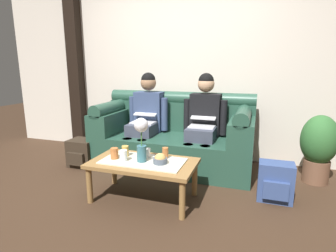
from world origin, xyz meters
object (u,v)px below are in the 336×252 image
at_px(flower_vase, 142,136).
at_px(coffee_table, 143,166).
at_px(cup_near_right, 114,153).
at_px(backpack_right, 275,182).
at_px(backpack_left, 83,153).
at_px(person_left, 146,115).
at_px(potted_plant, 319,146).
at_px(couch, 174,138).
at_px(cup_far_right, 125,151).
at_px(person_right, 204,119).
at_px(cup_far_center, 123,156).
at_px(cup_far_left, 147,153).
at_px(cup_near_left, 165,153).
at_px(snack_bowl, 160,160).

bearing_deg(flower_vase, coffee_table, 96.26).
distance_m(cup_near_right, backpack_right, 1.61).
height_order(flower_vase, backpack_left, flower_vase).
xyz_separation_m(person_left, potted_plant, (2.10, -0.01, -0.23)).
relative_size(couch, cup_far_right, 18.96).
distance_m(person_right, cup_far_right, 1.15).
relative_size(cup_far_center, cup_far_right, 1.01).
bearing_deg(cup_far_center, couch, 80.93).
bearing_deg(couch, person_left, -179.60).
distance_m(cup_far_center, cup_far_left, 0.25).
bearing_deg(cup_near_right, cup_far_right, 58.96).
bearing_deg(person_right, cup_near_left, -103.23).
height_order(coffee_table, cup_far_left, cup_far_left).
distance_m(snack_bowl, cup_far_left, 0.23).
bearing_deg(flower_vase, couch, 90.17).
distance_m(coffee_table, cup_far_right, 0.26).
relative_size(flower_vase, cup_near_right, 3.93).
relative_size(cup_near_left, backpack_left, 0.30).
distance_m(person_left, cup_far_right, 0.99).
xyz_separation_m(person_left, backpack_left, (-0.74, -0.43, -0.48)).
bearing_deg(cup_near_right, cup_near_left, 20.23).
bearing_deg(person_left, flower_vase, -69.25).
bearing_deg(cup_near_left, potted_plant, 29.79).
relative_size(cup_near_left, cup_far_center, 1.01).
xyz_separation_m(flower_vase, cup_near_right, (-0.29, -0.01, -0.20)).
bearing_deg(couch, backpack_right, -27.27).
distance_m(couch, backpack_right, 1.41).
distance_m(coffee_table, cup_near_right, 0.31).
height_order(person_left, snack_bowl, person_left).
xyz_separation_m(coffee_table, potted_plant, (1.71, 1.01, 0.08)).
xyz_separation_m(cup_near_left, cup_near_right, (-0.47, -0.17, -0.00)).
distance_m(flower_vase, backpack_left, 1.38).
relative_size(person_right, cup_far_right, 11.42).
bearing_deg(cup_far_right, cup_near_left, 9.34).
bearing_deg(snack_bowl, potted_plant, 34.07).
relative_size(cup_near_right, backpack_left, 0.30).
height_order(person_left, potted_plant, person_left).
distance_m(coffee_table, backpack_left, 1.29).
relative_size(snack_bowl, cup_far_left, 1.48).
xyz_separation_m(cup_near_right, cup_far_left, (0.29, 0.15, -0.01)).
bearing_deg(cup_far_right, couch, 76.77).
distance_m(snack_bowl, backpack_left, 1.48).
bearing_deg(couch, person_right, -0.40).
height_order(cup_far_center, cup_far_right, cup_far_center).
relative_size(cup_near_left, cup_far_right, 1.02).
bearing_deg(person_right, potted_plant, -0.46).
bearing_deg(backpack_left, backpack_right, -5.11).
relative_size(couch, backpack_right, 5.23).
distance_m(snack_bowl, cup_far_center, 0.37).
distance_m(person_left, cup_far_left, 1.01).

